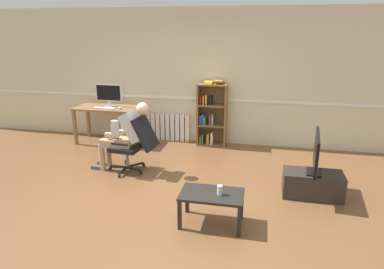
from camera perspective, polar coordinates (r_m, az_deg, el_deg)
name	(u,v)px	position (r m, az deg, el deg)	size (l,w,h in m)	color
ground_plane	(169,199)	(4.88, -3.87, -10.71)	(18.00, 18.00, 0.00)	brown
back_wall	(203,77)	(6.96, 1.91, 9.56)	(12.00, 0.13, 2.70)	beige
computer_desk	(108,112)	(7.20, -13.92, 3.68)	(1.32, 0.63, 0.76)	olive
imac_monitor	(109,94)	(7.19, -13.83, 6.68)	(0.56, 0.14, 0.45)	silver
keyboard	(105,108)	(7.05, -14.43, 4.32)	(0.43, 0.12, 0.02)	white
computer_mouse	(119,108)	(6.94, -12.09, 4.33)	(0.06, 0.10, 0.03)	white
bookshelf	(211,116)	(6.87, 3.18, 3.20)	(0.59, 0.29, 1.33)	brown
radiator	(168,127)	(7.24, -4.09, 1.25)	(0.94, 0.08, 0.57)	white
office_chair	(135,142)	(5.62, -9.54, -1.27)	(0.85, 0.62, 0.96)	black
person_seated	(125,134)	(5.66, -11.19, 0.08)	(1.06, 0.41, 1.19)	tan
tv_stand	(312,184)	(5.16, 19.58, -7.89)	(0.82, 0.41, 0.36)	#2D2823
tv_screen	(316,153)	(4.98, 20.15, -2.91)	(0.24, 0.83, 0.56)	black
coffee_table	(212,198)	(4.16, 3.35, -10.53)	(0.76, 0.47, 0.41)	black
drinking_glass	(220,190)	(4.08, 4.69, -9.29)	(0.06, 0.06, 0.12)	silver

